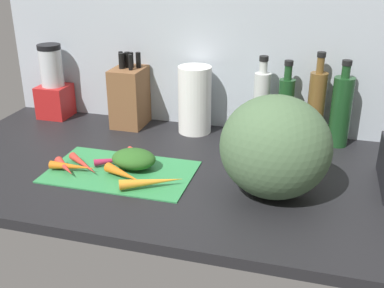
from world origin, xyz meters
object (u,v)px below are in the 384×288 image
at_px(carrot_4, 83,164).
at_px(bottle_3, 341,110).
at_px(carrot_5, 123,174).
at_px(bottle_0, 261,104).
at_px(bottle_1, 285,108).
at_px(bottle_2, 316,106).
at_px(carrot_1, 65,167).
at_px(carrot_0, 73,167).
at_px(carrot_6, 152,182).
at_px(winter_squash, 275,147).
at_px(carrot_3, 141,154).
at_px(blender_appliance, 53,86).
at_px(cutting_board, 121,171).
at_px(carrot_2, 117,160).
at_px(knife_block, 130,96).
at_px(paper_towel_roll, 195,100).

relative_size(carrot_4, bottle_3, 0.52).
xyz_separation_m(carrot_5, bottle_0, (0.33, 0.43, 0.10)).
relative_size(bottle_1, bottle_2, 0.90).
height_order(carrot_1, bottle_0, bottle_0).
relative_size(carrot_0, carrot_1, 1.24).
height_order(carrot_1, bottle_2, bottle_2).
height_order(carrot_4, carrot_5, carrot_5).
xyz_separation_m(carrot_6, bottle_1, (0.31, 0.46, 0.09)).
bearing_deg(winter_squash, carrot_5, -174.66).
bearing_deg(carrot_3, blender_appliance, 148.43).
bearing_deg(bottle_0, cutting_board, -132.95).
relative_size(carrot_0, carrot_2, 1.03).
relative_size(cutting_board, knife_block, 1.59).
height_order(carrot_2, carrot_4, carrot_4).
bearing_deg(carrot_1, bottle_3, 29.71).
relative_size(cutting_board, winter_squash, 1.47).
relative_size(carrot_2, bottle_0, 0.47).
xyz_separation_m(carrot_3, bottle_1, (0.42, 0.29, 0.10)).
xyz_separation_m(carrot_3, knife_block, (-0.15, 0.28, 0.09)).
bearing_deg(bottle_0, carrot_5, -127.20).
height_order(carrot_6, bottle_1, bottle_1).
bearing_deg(carrot_2, paper_towel_roll, 65.57).
distance_m(carrot_3, carrot_4, 0.18).
height_order(carrot_2, bottle_1, bottle_1).
height_order(knife_block, blender_appliance, blender_appliance).
bearing_deg(paper_towel_roll, carrot_5, -102.42).
height_order(knife_block, paper_towel_roll, knife_block).
bearing_deg(bottle_3, bottle_0, -178.37).
relative_size(carrot_4, winter_squash, 0.52).
distance_m(carrot_5, blender_appliance, 0.65).
distance_m(cutting_board, carrot_0, 0.14).
xyz_separation_m(carrot_0, bottle_3, (0.76, 0.43, 0.10)).
bearing_deg(winter_squash, bottle_3, 66.92).
bearing_deg(carrot_5, bottle_3, 36.71).
relative_size(carrot_2, carrot_4, 0.90).
relative_size(carrot_0, winter_squash, 0.48).
height_order(carrot_5, bottle_3, bottle_3).
height_order(carrot_2, carrot_6, carrot_6).
xyz_separation_m(carrot_3, carrot_6, (0.10, -0.17, 0.00)).
distance_m(carrot_0, bottle_2, 0.82).
bearing_deg(carrot_4, carrot_5, -12.88).
relative_size(blender_appliance, bottle_2, 0.92).
distance_m(blender_appliance, bottle_1, 0.88).
bearing_deg(knife_block, carrot_2, -74.48).
bearing_deg(carrot_6, winter_squash, 11.09).
xyz_separation_m(carrot_4, paper_towel_roll, (0.24, 0.39, 0.10)).
relative_size(carrot_1, paper_towel_roll, 0.47).
relative_size(bottle_0, bottle_1, 1.04).
height_order(carrot_1, blender_appliance, blender_appliance).
bearing_deg(paper_towel_roll, carrot_2, -114.43).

